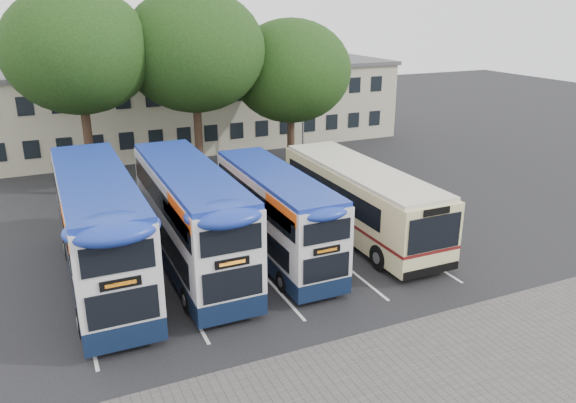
{
  "coord_description": "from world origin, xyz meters",
  "views": [
    {
      "loc": [
        -11.37,
        -15.95,
        10.52
      ],
      "look_at": [
        -1.94,
        5.0,
        2.45
      ],
      "focal_mm": 35.0,
      "sensor_mm": 36.0,
      "label": 1
    }
  ],
  "objects_px": {
    "tree_left": "(78,51)",
    "bus_dd_right": "(276,211)",
    "tree_right": "(291,71)",
    "bus_dd_mid": "(190,214)",
    "lamp_post": "(304,87)",
    "bus_single": "(359,196)",
    "tree_mid": "(194,51)",
    "bus_dd_left": "(99,226)"
  },
  "relations": [
    {
      "from": "lamp_post",
      "to": "bus_dd_right",
      "type": "xyz_separation_m",
      "value": [
        -8.59,
        -15.11,
        -2.95
      ]
    },
    {
      "from": "tree_left",
      "to": "tree_mid",
      "type": "bearing_deg",
      "value": 1.7
    },
    {
      "from": "bus_dd_left",
      "to": "bus_single",
      "type": "distance_m",
      "value": 11.93
    },
    {
      "from": "bus_dd_left",
      "to": "bus_dd_mid",
      "type": "xyz_separation_m",
      "value": [
        3.58,
        -0.01,
        -0.08
      ]
    },
    {
      "from": "tree_mid",
      "to": "bus_dd_right",
      "type": "bearing_deg",
      "value": -90.69
    },
    {
      "from": "tree_mid",
      "to": "bus_single",
      "type": "xyz_separation_m",
      "value": [
        4.57,
        -11.61,
        -6.07
      ]
    },
    {
      "from": "bus_dd_mid",
      "to": "bus_single",
      "type": "height_order",
      "value": "bus_dd_mid"
    },
    {
      "from": "lamp_post",
      "to": "tree_right",
      "type": "relative_size",
      "value": 0.93
    },
    {
      "from": "tree_right",
      "to": "bus_single",
      "type": "distance_m",
      "value": 12.96
    },
    {
      "from": "tree_mid",
      "to": "lamp_post",
      "type": "bearing_deg",
      "value": 16.92
    },
    {
      "from": "lamp_post",
      "to": "tree_mid",
      "type": "height_order",
      "value": "tree_mid"
    },
    {
      "from": "bus_dd_mid",
      "to": "bus_dd_right",
      "type": "relative_size",
      "value": 1.13
    },
    {
      "from": "bus_dd_right",
      "to": "tree_right",
      "type": "bearing_deg",
      "value": 62.89
    },
    {
      "from": "tree_mid",
      "to": "bus_dd_right",
      "type": "height_order",
      "value": "tree_mid"
    },
    {
      "from": "tree_left",
      "to": "tree_mid",
      "type": "relative_size",
      "value": 1.0
    },
    {
      "from": "tree_left",
      "to": "bus_dd_left",
      "type": "relative_size",
      "value": 1.07
    },
    {
      "from": "tree_right",
      "to": "bus_single",
      "type": "relative_size",
      "value": 0.88
    },
    {
      "from": "tree_left",
      "to": "bus_dd_mid",
      "type": "distance_m",
      "value": 13.51
    },
    {
      "from": "tree_left",
      "to": "bus_single",
      "type": "bearing_deg",
      "value": -45.97
    },
    {
      "from": "tree_right",
      "to": "bus_dd_left",
      "type": "bearing_deg",
      "value": -137.9
    },
    {
      "from": "bus_dd_left",
      "to": "bus_dd_right",
      "type": "height_order",
      "value": "bus_dd_left"
    },
    {
      "from": "tree_left",
      "to": "bus_single",
      "type": "xyz_separation_m",
      "value": [
        11.04,
        -11.42,
        -6.29
      ]
    },
    {
      "from": "bus_single",
      "to": "lamp_post",
      "type": "bearing_deg",
      "value": 74.75
    },
    {
      "from": "lamp_post",
      "to": "tree_right",
      "type": "height_order",
      "value": "tree_right"
    },
    {
      "from": "tree_left",
      "to": "tree_mid",
      "type": "height_order",
      "value": "tree_left"
    },
    {
      "from": "tree_mid",
      "to": "bus_dd_left",
      "type": "bearing_deg",
      "value": -121.23
    },
    {
      "from": "tree_mid",
      "to": "tree_right",
      "type": "relative_size",
      "value": 1.18
    },
    {
      "from": "bus_dd_mid",
      "to": "bus_dd_right",
      "type": "bearing_deg",
      "value": -6.89
    },
    {
      "from": "tree_left",
      "to": "bus_single",
      "type": "distance_m",
      "value": 17.08
    },
    {
      "from": "tree_left",
      "to": "bus_dd_right",
      "type": "xyz_separation_m",
      "value": [
        6.32,
        -12.35,
        -6.04
      ]
    },
    {
      "from": "tree_left",
      "to": "bus_dd_left",
      "type": "xyz_separation_m",
      "value": [
        -0.86,
        -11.91,
        -5.68
      ]
    },
    {
      "from": "lamp_post",
      "to": "tree_right",
      "type": "bearing_deg",
      "value": -131.95
    },
    {
      "from": "lamp_post",
      "to": "bus_single",
      "type": "relative_size",
      "value": 0.81
    },
    {
      "from": "tree_mid",
      "to": "bus_single",
      "type": "height_order",
      "value": "tree_mid"
    },
    {
      "from": "bus_single",
      "to": "tree_left",
      "type": "bearing_deg",
      "value": 134.03
    },
    {
      "from": "bus_single",
      "to": "bus_dd_right",
      "type": "bearing_deg",
      "value": -168.9
    },
    {
      "from": "tree_right",
      "to": "bus_dd_mid",
      "type": "xyz_separation_m",
      "value": [
        -10.21,
        -12.47,
        -4.06
      ]
    },
    {
      "from": "tree_mid",
      "to": "bus_dd_mid",
      "type": "xyz_separation_m",
      "value": [
        -3.76,
        -12.1,
        -5.55
      ]
    },
    {
      "from": "tree_left",
      "to": "bus_dd_right",
      "type": "height_order",
      "value": "tree_left"
    },
    {
      "from": "lamp_post",
      "to": "tree_mid",
      "type": "xyz_separation_m",
      "value": [
        -8.44,
        -2.57,
        2.88
      ]
    },
    {
      "from": "bus_dd_left",
      "to": "bus_dd_mid",
      "type": "distance_m",
      "value": 3.58
    },
    {
      "from": "lamp_post",
      "to": "tree_left",
      "type": "xyz_separation_m",
      "value": [
        -14.91,
        -2.76,
        3.09
      ]
    }
  ]
}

